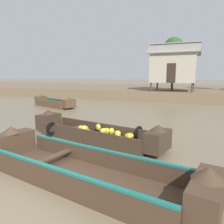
% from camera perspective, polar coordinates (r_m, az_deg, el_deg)
% --- Properties ---
extents(ground_plane, '(300.00, 300.00, 0.00)m').
position_cam_1_polar(ground_plane, '(14.17, 8.69, -0.62)').
color(ground_plane, '#7A6B51').
extents(riverbank_strip, '(160.00, 20.00, 1.00)m').
position_cam_1_polar(riverbank_strip, '(30.60, 16.37, 5.39)').
color(riverbank_strip, '#756047').
rests_on(riverbank_strip, ground).
extents(banana_boat, '(5.93, 2.32, 0.95)m').
position_cam_1_polar(banana_boat, '(8.35, -4.82, -5.37)').
color(banana_boat, '#3D2D21').
rests_on(banana_boat, ground).
extents(viewer_boat, '(6.06, 2.38, 0.98)m').
position_cam_1_polar(viewer_boat, '(5.27, -8.07, -14.66)').
color(viewer_boat, '#473323').
rests_on(viewer_boat, ground).
extents(cargo_boat_upstream, '(4.56, 2.39, 0.93)m').
position_cam_1_polar(cargo_boat_upstream, '(18.15, -15.13, 2.39)').
color(cargo_boat_upstream, brown).
rests_on(cargo_boat_upstream, ground).
extents(stilt_house_left, '(4.87, 4.03, 4.72)m').
position_cam_1_polar(stilt_house_left, '(22.69, 16.10, 11.48)').
color(stilt_house_left, '#4C3826').
rests_on(stilt_house_left, riverbank_strip).
extents(palm_tree_mid, '(2.01, 2.01, 5.55)m').
position_cam_1_polar(palm_tree_mid, '(24.58, 16.07, 16.13)').
color(palm_tree_mid, brown).
rests_on(palm_tree_mid, riverbank_strip).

